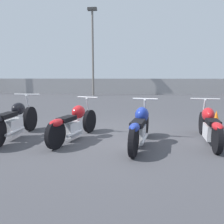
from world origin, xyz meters
TOP-DOWN VIEW (x-y plane):
  - ground_plane at (0.00, 0.00)m, footprint 60.00×60.00m
  - fence_back at (0.00, 13.55)m, footprint 40.00×0.04m
  - light_pole_left at (-2.61, 12.18)m, footprint 0.70×0.35m
  - motorcycle_slot_0 at (-2.34, -0.24)m, footprint 0.71×2.23m
  - motorcycle_slot_1 at (-0.89, -0.20)m, footprint 0.83×2.07m
  - motorcycle_slot_2 at (0.66, -0.53)m, footprint 0.70×2.04m
  - motorcycle_slot_3 at (2.24, -0.15)m, footprint 0.70×2.10m
  - traffic_cone_far at (2.91, 1.29)m, footprint 0.30×0.30m

SIDE VIEW (x-z plane):
  - ground_plane at x=0.00m, z-range 0.00..0.00m
  - traffic_cone_far at x=2.91m, z-range 0.00..0.53m
  - motorcycle_slot_3 at x=2.24m, z-range -0.07..0.88m
  - motorcycle_slot_1 at x=-0.89m, z-range -0.08..0.90m
  - motorcycle_slot_2 at x=0.66m, z-range -0.06..0.92m
  - motorcycle_slot_0 at x=-2.34m, z-range -0.08..0.96m
  - fence_back at x=0.00m, z-range 0.00..1.33m
  - light_pole_left at x=-2.61m, z-range 0.66..7.31m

